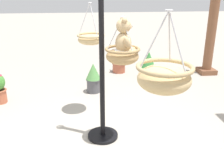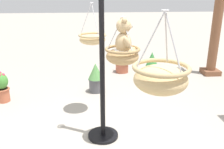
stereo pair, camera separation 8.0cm
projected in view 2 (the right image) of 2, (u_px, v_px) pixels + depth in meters
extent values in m
plane|color=#A8A093|center=(106.00, 141.00, 3.56)|extent=(40.00, 40.00, 0.00)
cylinder|color=black|center=(102.00, 52.00, 3.26)|extent=(0.07, 0.07, 2.55)
cylinder|color=black|center=(103.00, 135.00, 3.67)|extent=(0.44, 0.44, 0.04)
ellipsoid|color=tan|center=(122.00, 56.00, 3.15)|extent=(0.42, 0.42, 0.21)
torus|color=#97794E|center=(122.00, 49.00, 3.12)|extent=(0.44, 0.44, 0.04)
ellipsoid|color=silver|center=(122.00, 55.00, 3.14)|extent=(0.37, 0.37, 0.17)
cylinder|color=#B7B7BC|center=(128.00, 34.00, 2.98)|extent=(0.18, 0.11, 0.40)
cylinder|color=#B7B7BC|center=(126.00, 32.00, 3.13)|extent=(0.18, 0.11, 0.40)
cylinder|color=#B7B7BC|center=(115.00, 33.00, 3.04)|extent=(0.01, 0.20, 0.40)
torus|color=#B7B7BC|center=(123.00, 17.00, 2.99)|extent=(0.06, 0.06, 0.01)
ellipsoid|color=tan|center=(123.00, 43.00, 3.09)|extent=(0.24, 0.20, 0.28)
sphere|color=tan|center=(124.00, 26.00, 3.02)|extent=(0.19, 0.19, 0.18)
ellipsoid|color=#D9B683|center=(129.00, 27.00, 3.03)|extent=(0.09, 0.07, 0.06)
sphere|color=black|center=(131.00, 27.00, 3.03)|extent=(0.03, 0.03, 0.03)
sphere|color=tan|center=(123.00, 19.00, 3.06)|extent=(0.07, 0.07, 0.07)
sphere|color=tan|center=(124.00, 20.00, 2.94)|extent=(0.07, 0.07, 0.07)
ellipsoid|color=tan|center=(124.00, 39.00, 3.20)|extent=(0.08, 0.14, 0.18)
ellipsoid|color=tan|center=(127.00, 43.00, 2.97)|extent=(0.08, 0.14, 0.18)
ellipsoid|color=tan|center=(130.00, 50.00, 3.20)|extent=(0.09, 0.16, 0.09)
ellipsoid|color=tan|center=(132.00, 52.00, 3.07)|extent=(0.09, 0.16, 0.09)
ellipsoid|color=tan|center=(92.00, 40.00, 3.98)|extent=(0.42, 0.42, 0.16)
torus|color=tan|center=(92.00, 35.00, 3.96)|extent=(0.44, 0.44, 0.04)
cylinder|color=#B7B7BC|center=(95.00, 20.00, 3.80)|extent=(0.18, 0.11, 0.50)
cylinder|color=#B7B7BC|center=(95.00, 19.00, 3.96)|extent=(0.18, 0.11, 0.50)
cylinder|color=#B7B7BC|center=(86.00, 19.00, 3.87)|extent=(0.01, 0.20, 0.50)
torus|color=#B7B7BC|center=(91.00, 3.00, 3.80)|extent=(0.06, 0.06, 0.01)
ellipsoid|color=tan|center=(160.00, 80.00, 2.01)|extent=(0.44, 0.44, 0.22)
torus|color=tan|center=(161.00, 67.00, 1.98)|extent=(0.47, 0.47, 0.04)
ellipsoid|color=silver|center=(161.00, 77.00, 2.00)|extent=(0.39, 0.39, 0.18)
cylinder|color=#B7B7BC|center=(173.00, 42.00, 1.83)|extent=(0.19, 0.12, 0.45)
cylinder|color=#B7B7BC|center=(166.00, 38.00, 1.99)|extent=(0.19, 0.12, 0.45)
cylinder|color=#B7B7BC|center=(150.00, 40.00, 1.89)|extent=(0.01, 0.21, 0.45)
torus|color=#B7B7BC|center=(165.00, 10.00, 1.83)|extent=(0.06, 0.06, 0.01)
cylinder|color=brown|center=(218.00, 16.00, 5.88)|extent=(0.22, 0.22, 2.89)
cube|color=brown|center=(210.00, 72.00, 6.34)|extent=(0.40, 0.40, 0.12)
cylinder|color=#AD563D|center=(122.00, 68.00, 6.47)|extent=(0.32, 0.32, 0.24)
torus|color=#9C4E37|center=(122.00, 63.00, 6.43)|extent=(0.36, 0.36, 0.03)
cylinder|color=#382819|center=(122.00, 64.00, 6.43)|extent=(0.29, 0.29, 0.03)
ellipsoid|color=#38843D|center=(123.00, 61.00, 6.30)|extent=(0.23, 0.05, 0.14)
ellipsoid|color=#38843D|center=(125.00, 61.00, 6.39)|extent=(0.10, 0.21, 0.18)
ellipsoid|color=#38843D|center=(124.00, 60.00, 6.49)|extent=(0.22, 0.16, 0.15)
ellipsoid|color=#38843D|center=(119.00, 59.00, 6.47)|extent=(0.21, 0.19, 0.13)
ellipsoid|color=#38843D|center=(119.00, 61.00, 6.35)|extent=(0.14, 0.22, 0.15)
cylinder|color=#4C4C51|center=(96.00, 85.00, 5.23)|extent=(0.28, 0.28, 0.29)
torus|color=#444449|center=(96.00, 79.00, 5.18)|extent=(0.31, 0.31, 0.03)
cylinder|color=#382819|center=(96.00, 79.00, 5.18)|extent=(0.25, 0.25, 0.03)
cone|color=#56934C|center=(96.00, 71.00, 5.12)|extent=(0.31, 0.31, 0.33)
cylinder|color=#BC6042|center=(3.00, 95.00, 4.78)|extent=(0.24, 0.24, 0.26)
torus|color=#A9573B|center=(2.00, 89.00, 4.74)|extent=(0.27, 0.27, 0.03)
cylinder|color=#382819|center=(2.00, 89.00, 4.74)|extent=(0.21, 0.21, 0.03)
ellipsoid|color=#478E38|center=(1.00, 81.00, 4.69)|extent=(0.25, 0.25, 0.31)
sphere|color=#E0384C|center=(3.00, 75.00, 4.65)|extent=(0.06, 0.06, 0.06)
sphere|color=#E0384C|center=(0.00, 73.00, 4.67)|extent=(0.06, 0.06, 0.06)
cylinder|color=#4C4C51|center=(151.00, 75.00, 6.03)|extent=(0.37, 0.37, 0.17)
torus|color=#444449|center=(151.00, 72.00, 6.01)|extent=(0.41, 0.41, 0.03)
cylinder|color=#382819|center=(151.00, 72.00, 6.01)|extent=(0.33, 0.33, 0.03)
cone|color=#38843D|center=(152.00, 62.00, 5.93)|extent=(0.41, 0.41, 0.48)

